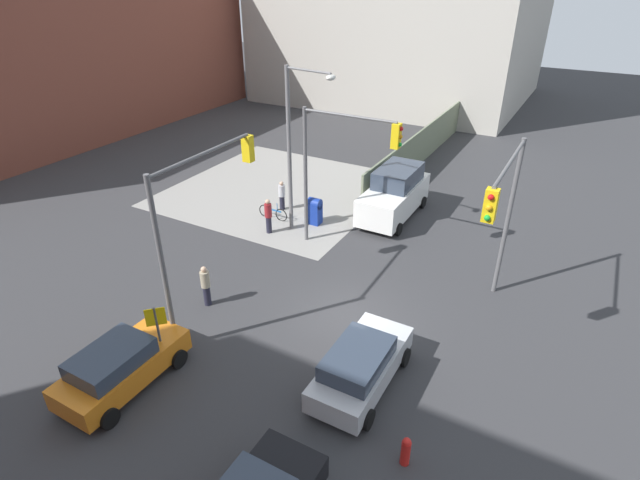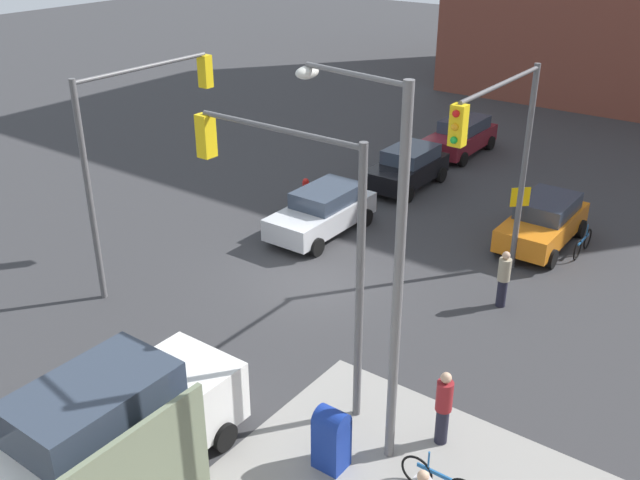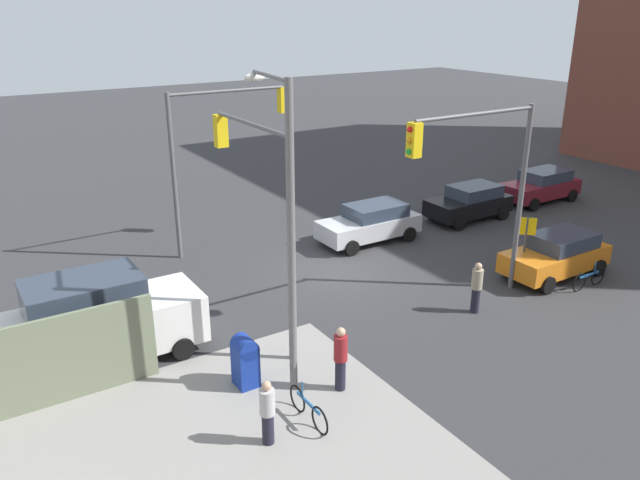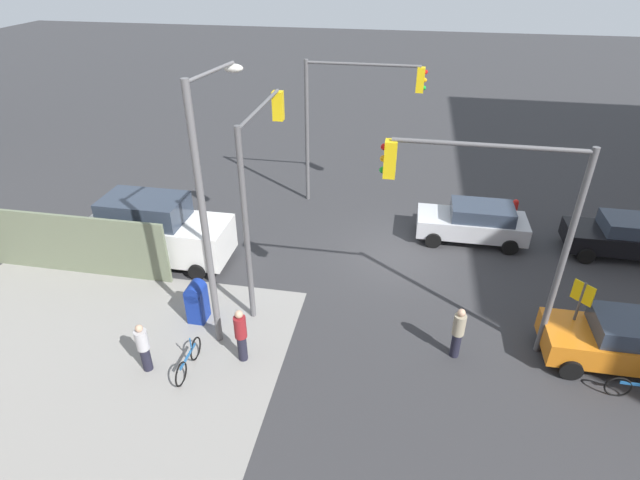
{
  "view_description": "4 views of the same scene",
  "coord_description": "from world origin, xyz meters",
  "px_view_note": "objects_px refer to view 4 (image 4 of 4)",
  "views": [
    {
      "loc": [
        -13.88,
        -6.55,
        11.85
      ],
      "look_at": [
        2.15,
        2.42,
        1.67
      ],
      "focal_mm": 28.0,
      "sensor_mm": 36.0,
      "label": 1
    },
    {
      "loc": [
        15.51,
        11.55,
        10.68
      ],
      "look_at": [
        0.82,
        0.76,
        1.95
      ],
      "focal_mm": 40.0,
      "sensor_mm": 36.0,
      "label": 2
    },
    {
      "loc": [
        12.09,
        18.03,
        9.47
      ],
      "look_at": [
        2.09,
        2.15,
        2.38
      ],
      "focal_mm": 35.0,
      "sensor_mm": 36.0,
      "label": 3
    },
    {
      "loc": [
        -0.05,
        16.88,
        10.71
      ],
      "look_at": [
        2.45,
        3.34,
        2.48
      ],
      "focal_mm": 28.0,
      "sensor_mm": 36.0,
      "label": 4
    }
  ],
  "objects_px": {
    "street_lamp_corner": "(209,199)",
    "pedestrian_walking_north": "(143,347)",
    "bicycle_at_crosswalk": "(639,389)",
    "coupe_black": "(624,236)",
    "pedestrian_crossing": "(241,334)",
    "mailbox_blue": "(197,300)",
    "pedestrian_waiting": "(458,332)",
    "coupe_orange": "(623,341)",
    "fire_hydrant": "(514,209)",
    "bicycle_leaning_on_fence": "(189,361)",
    "sedan_silver": "(474,222)",
    "van_white_delivery": "(157,230)",
    "traffic_signal_nw_corner": "(496,210)",
    "traffic_signal_se_corner": "(351,106)",
    "traffic_signal_ne_corner": "(260,168)"
  },
  "relations": [
    {
      "from": "coupe_black",
      "to": "pedestrian_waiting",
      "type": "bearing_deg",
      "value": 46.34
    },
    {
      "from": "coupe_black",
      "to": "pedestrian_walking_north",
      "type": "distance_m",
      "value": 18.02
    },
    {
      "from": "traffic_signal_nw_corner",
      "to": "mailbox_blue",
      "type": "relative_size",
      "value": 4.55
    },
    {
      "from": "pedestrian_waiting",
      "to": "traffic_signal_nw_corner",
      "type": "bearing_deg",
      "value": -155.99
    },
    {
      "from": "mailbox_blue",
      "to": "coupe_black",
      "type": "bearing_deg",
      "value": -155.43
    },
    {
      "from": "traffic_signal_se_corner",
      "to": "sedan_silver",
      "type": "distance_m",
      "value": 7.18
    },
    {
      "from": "traffic_signal_nw_corner",
      "to": "traffic_signal_ne_corner",
      "type": "height_order",
      "value": "same"
    },
    {
      "from": "bicycle_leaning_on_fence",
      "to": "traffic_signal_se_corner",
      "type": "bearing_deg",
      "value": -104.64
    },
    {
      "from": "fire_hydrant",
      "to": "pedestrian_walking_north",
      "type": "distance_m",
      "value": 16.55
    },
    {
      "from": "van_white_delivery",
      "to": "bicycle_at_crosswalk",
      "type": "distance_m",
      "value": 16.45
    },
    {
      "from": "pedestrian_walking_north",
      "to": "bicycle_at_crosswalk",
      "type": "xyz_separation_m",
      "value": [
        -13.6,
        -1.4,
        -0.51
      ]
    },
    {
      "from": "pedestrian_crossing",
      "to": "fire_hydrant",
      "type": "bearing_deg",
      "value": 36.3
    },
    {
      "from": "traffic_signal_ne_corner",
      "to": "coupe_black",
      "type": "xyz_separation_m",
      "value": [
        -13.19,
        -4.59,
        -3.73
      ]
    },
    {
      "from": "traffic_signal_ne_corner",
      "to": "coupe_black",
      "type": "relative_size",
      "value": 1.59
    },
    {
      "from": "mailbox_blue",
      "to": "bicycle_at_crosswalk",
      "type": "xyz_separation_m",
      "value": [
        -13.0,
        1.0,
        -0.42
      ]
    },
    {
      "from": "bicycle_at_crosswalk",
      "to": "coupe_black",
      "type": "bearing_deg",
      "value": -103.56
    },
    {
      "from": "coupe_black",
      "to": "pedestrian_waiting",
      "type": "relative_size",
      "value": 2.34
    },
    {
      "from": "traffic_signal_nw_corner",
      "to": "coupe_orange",
      "type": "distance_m",
      "value": 5.63
    },
    {
      "from": "street_lamp_corner",
      "to": "pedestrian_walking_north",
      "type": "bearing_deg",
      "value": 49.93
    },
    {
      "from": "sedan_silver",
      "to": "bicycle_leaning_on_fence",
      "type": "relative_size",
      "value": 2.51
    },
    {
      "from": "traffic_signal_nw_corner",
      "to": "pedestrian_waiting",
      "type": "xyz_separation_m",
      "value": [
        0.52,
        0.7,
        -3.7
      ]
    },
    {
      "from": "fire_hydrant",
      "to": "bicycle_leaning_on_fence",
      "type": "bearing_deg",
      "value": 47.07
    },
    {
      "from": "traffic_signal_nw_corner",
      "to": "coupe_black",
      "type": "distance_m",
      "value": 9.6
    },
    {
      "from": "traffic_signal_nw_corner",
      "to": "fire_hydrant",
      "type": "xyz_separation_m",
      "value": [
        -2.48,
        -8.7,
        -4.13
      ]
    },
    {
      "from": "street_lamp_corner",
      "to": "sedan_silver",
      "type": "distance_m",
      "value": 11.64
    },
    {
      "from": "coupe_black",
      "to": "pedestrian_crossing",
      "type": "height_order",
      "value": "pedestrian_crossing"
    },
    {
      "from": "fire_hydrant",
      "to": "bicycle_leaning_on_fence",
      "type": "xyz_separation_m",
      "value": [
        10.6,
        11.4,
        -0.14
      ]
    },
    {
      "from": "pedestrian_crossing",
      "to": "traffic_signal_se_corner",
      "type": "bearing_deg",
      "value": 68.43
    },
    {
      "from": "mailbox_blue",
      "to": "pedestrian_walking_north",
      "type": "bearing_deg",
      "value": 75.96
    },
    {
      "from": "traffic_signal_ne_corner",
      "to": "coupe_black",
      "type": "height_order",
      "value": "traffic_signal_ne_corner"
    },
    {
      "from": "van_white_delivery",
      "to": "pedestrian_crossing",
      "type": "height_order",
      "value": "van_white_delivery"
    },
    {
      "from": "coupe_black",
      "to": "bicycle_at_crosswalk",
      "type": "distance_m",
      "value": 8.05
    },
    {
      "from": "mailbox_blue",
      "to": "bicycle_at_crosswalk",
      "type": "distance_m",
      "value": 13.05
    },
    {
      "from": "sedan_silver",
      "to": "traffic_signal_ne_corner",
      "type": "bearing_deg",
      "value": 32.1
    },
    {
      "from": "coupe_black",
      "to": "bicycle_at_crosswalk",
      "type": "height_order",
      "value": "coupe_black"
    },
    {
      "from": "sedan_silver",
      "to": "bicycle_at_crosswalk",
      "type": "relative_size",
      "value": 2.51
    },
    {
      "from": "coupe_orange",
      "to": "pedestrian_walking_north",
      "type": "bearing_deg",
      "value": 11.57
    },
    {
      "from": "pedestrian_crossing",
      "to": "bicycle_leaning_on_fence",
      "type": "relative_size",
      "value": 1.04
    },
    {
      "from": "van_white_delivery",
      "to": "sedan_silver",
      "type": "bearing_deg",
      "value": -162.85
    },
    {
      "from": "bicycle_leaning_on_fence",
      "to": "bicycle_at_crosswalk",
      "type": "height_order",
      "value": "same"
    },
    {
      "from": "coupe_black",
      "to": "coupe_orange",
      "type": "bearing_deg",
      "value": 72.8
    },
    {
      "from": "traffic_signal_ne_corner",
      "to": "mailbox_blue",
      "type": "distance_m",
      "value": 4.73
    },
    {
      "from": "traffic_signal_nw_corner",
      "to": "coupe_black",
      "type": "xyz_separation_m",
      "value": [
        -6.17,
        -6.31,
        -3.77
      ]
    },
    {
      "from": "coupe_black",
      "to": "pedestrian_waiting",
      "type": "height_order",
      "value": "pedestrian_waiting"
    },
    {
      "from": "street_lamp_corner",
      "to": "bicycle_at_crosswalk",
      "type": "height_order",
      "value": "street_lamp_corner"
    },
    {
      "from": "traffic_signal_nw_corner",
      "to": "pedestrian_crossing",
      "type": "bearing_deg",
      "value": 16.59
    },
    {
      "from": "coupe_black",
      "to": "pedestrian_crossing",
      "type": "distance_m",
      "value": 15.33
    },
    {
      "from": "pedestrian_waiting",
      "to": "pedestrian_walking_north",
      "type": "distance_m",
      "value": 9.07
    },
    {
      "from": "coupe_black",
      "to": "coupe_orange",
      "type": "relative_size",
      "value": 0.97
    },
    {
      "from": "coupe_orange",
      "to": "bicycle_leaning_on_fence",
      "type": "xyz_separation_m",
      "value": [
        12.29,
        2.56,
        -0.5
      ]
    }
  ]
}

